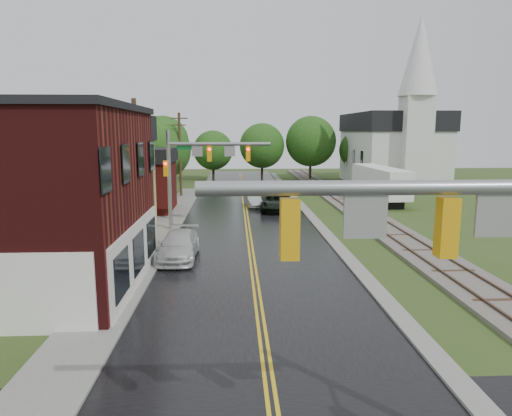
{
  "coord_description": "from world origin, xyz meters",
  "views": [
    {
      "loc": [
        -0.94,
        -5.55,
        7.16
      ],
      "look_at": [
        0.06,
        15.84,
        3.5
      ],
      "focal_mm": 32.0,
      "sensor_mm": 36.0,
      "label": 1
    }
  ],
  "objects": [
    {
      "name": "main_road",
      "position": [
        0.0,
        30.0,
        0.0
      ],
      "size": [
        10.0,
        90.0,
        0.02
      ],
      "primitive_type": "cube",
      "color": "black",
      "rests_on": "ground"
    },
    {
      "name": "curb_right",
      "position": [
        5.4,
        35.0,
        0.0
      ],
      "size": [
        0.8,
        70.0,
        0.12
      ],
      "primitive_type": "cube",
      "color": "gray",
      "rests_on": "ground"
    },
    {
      "name": "sidewalk_left",
      "position": [
        -6.2,
        25.0,
        0.0
      ],
      "size": [
        2.4,
        50.0,
        0.12
      ],
      "primitive_type": "cube",
      "color": "gray",
      "rests_on": "ground"
    },
    {
      "name": "yellow_house",
      "position": [
        -11.0,
        26.0,
        3.2
      ],
      "size": [
        8.0,
        7.0,
        6.4
      ],
      "primitive_type": "cube",
      "color": "tan",
      "rests_on": "ground"
    },
    {
      "name": "darkred_building",
      "position": [
        -10.0,
        35.0,
        2.2
      ],
      "size": [
        7.0,
        6.0,
        4.4
      ],
      "primitive_type": "cube",
      "color": "#3F0F0C",
      "rests_on": "ground"
    },
    {
      "name": "church",
      "position": [
        20.0,
        53.74,
        5.83
      ],
      "size": [
        10.4,
        18.4,
        20.0
      ],
      "color": "silver",
      "rests_on": "ground"
    },
    {
      "name": "railroad",
      "position": [
        10.0,
        35.0,
        0.11
      ],
      "size": [
        3.2,
        80.0,
        0.3
      ],
      "color": "#59544C",
      "rests_on": "ground"
    },
    {
      "name": "traffic_signal_near",
      "position": [
        3.47,
        2.0,
        4.97
      ],
      "size": [
        7.34,
        0.3,
        7.2
      ],
      "color": "gray",
      "rests_on": "ground"
    },
    {
      "name": "traffic_signal_far",
      "position": [
        -3.47,
        27.0,
        4.97
      ],
      "size": [
        7.34,
        0.43,
        7.2
      ],
      "color": "gray",
      "rests_on": "ground"
    },
    {
      "name": "utility_pole_b",
      "position": [
        -6.8,
        22.0,
        4.72
      ],
      "size": [
        1.8,
        0.28,
        9.0
      ],
      "color": "#382616",
      "rests_on": "ground"
    },
    {
      "name": "utility_pole_c",
      "position": [
        -6.8,
        44.0,
        4.72
      ],
      "size": [
        1.8,
        0.28,
        9.0
      ],
      "color": "#382616",
      "rests_on": "ground"
    },
    {
      "name": "tree_left_b",
      "position": [
        -17.85,
        31.9,
        5.72
      ],
      "size": [
        7.6,
        7.6,
        9.69
      ],
      "color": "black",
      "rests_on": "ground"
    },
    {
      "name": "tree_left_c",
      "position": [
        -13.85,
        39.9,
        4.51
      ],
      "size": [
        6.0,
        6.0,
        7.65
      ],
      "color": "black",
      "rests_on": "ground"
    },
    {
      "name": "tree_left_e",
      "position": [
        -8.85,
        45.9,
        4.81
      ],
      "size": [
        6.4,
        6.4,
        8.16
      ],
      "color": "black",
      "rests_on": "ground"
    },
    {
      "name": "suv_dark",
      "position": [
        2.75,
        34.78,
        0.78
      ],
      "size": [
        3.19,
        5.89,
        1.57
      ],
      "primitive_type": "imported",
      "rotation": [
        0.0,
        0.0,
        -0.11
      ],
      "color": "black",
      "rests_on": "ground"
    },
    {
      "name": "sedan_silver",
      "position": [
        0.8,
        36.87,
        0.6
      ],
      "size": [
        1.74,
        3.76,
        1.19
      ],
      "primitive_type": "imported",
      "rotation": [
        0.0,
        0.0,
        0.14
      ],
      "color": "#A3A4A8",
      "rests_on": "ground"
    },
    {
      "name": "pickup_white",
      "position": [
        -4.13,
        19.55,
        0.74
      ],
      "size": [
        2.19,
        5.17,
        1.49
      ],
      "primitive_type": "imported",
      "rotation": [
        0.0,
        0.0,
        -0.02
      ],
      "color": "silver",
      "rests_on": "ground"
    },
    {
      "name": "semi_trailer",
      "position": [
        13.64,
        39.33,
        2.11
      ],
      "size": [
        2.91,
        10.91,
        3.5
      ],
      "color": "black",
      "rests_on": "ground"
    }
  ]
}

